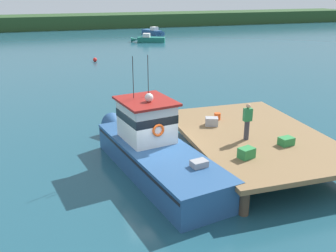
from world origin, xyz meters
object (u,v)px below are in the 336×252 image
moored_boat_near_channel (153,32)px  mooring_buoy_spare_mooring (95,60)px  deckhand_by_the_boat (247,121)px  bait_bucket (217,116)px  mooring_buoy_inshore (152,111)px  main_fishing_boat (153,148)px  crate_single_far (212,121)px  crate_single_by_cleat (286,141)px  moored_boat_off_the_point (149,39)px  crate_stack_near_edge (246,153)px

moored_boat_near_channel → mooring_buoy_spare_mooring: bearing=-119.7°
deckhand_by_the_boat → mooring_buoy_spare_mooring: (-3.35, 26.80, -1.85)m
bait_bucket → mooring_buoy_inshore: bait_bucket is taller
main_fishing_boat → bait_bucket: bearing=28.6°
mooring_buoy_spare_mooring → crate_single_far: bearing=-84.0°
mooring_buoy_inshore → mooring_buoy_spare_mooring: size_ratio=1.09×
crate_single_far → mooring_buoy_inshore: (-1.41, 5.87, -1.17)m
main_fishing_boat → mooring_buoy_spare_mooring: (0.69, 26.14, -0.79)m
crate_single_by_cleat → mooring_buoy_inshore: (-3.46, 9.03, -1.14)m
crate_single_by_cleat → main_fishing_boat: bearing=162.1°
main_fishing_boat → bait_bucket: main_fishing_boat is taller
crate_single_far → mooring_buoy_spare_mooring: bearing=96.0°
moored_boat_off_the_point → bait_bucket: bearing=-99.1°
moored_boat_off_the_point → mooring_buoy_inshore: size_ratio=10.29×
bait_bucket → mooring_buoy_spare_mooring: bait_bucket is taller
main_fishing_boat → deckhand_by_the_boat: 4.23m
crate_single_by_cleat → crate_single_far: crate_single_far is taller
main_fishing_boat → crate_single_far: (3.31, 1.43, 0.39)m
main_fishing_boat → crate_stack_near_edge: size_ratio=16.61×
main_fishing_boat → moored_boat_near_channel: (12.69, 47.20, -0.58)m
crate_single_far → moored_boat_off_the_point: size_ratio=0.13×
deckhand_by_the_boat → mooring_buoy_spare_mooring: deckhand_by_the_boat is taller
crate_single_by_cleat → bait_bucket: 4.13m
crate_single_far → deckhand_by_the_boat: bearing=-70.6°
main_fishing_boat → mooring_buoy_inshore: (1.90, 7.30, -0.77)m
crate_single_far → moored_boat_near_channel: bearing=78.4°
crate_single_by_cleat → mooring_buoy_inshore: crate_single_by_cleat is taller
bait_bucket → moored_boat_off_the_point: (5.90, 36.65, -0.95)m
deckhand_by_the_boat → mooring_buoy_inshore: size_ratio=3.51×
crate_single_by_cleat → mooring_buoy_inshore: bearing=111.0°
mooring_buoy_spare_mooring → main_fishing_boat: bearing=-91.5°
moored_boat_off_the_point → moored_boat_near_channel: bearing=71.2°
bait_bucket → moored_boat_off_the_point: bearing=80.9°
main_fishing_boat → moored_boat_near_channel: size_ratio=2.02×
crate_single_by_cleat → crate_single_far: size_ratio=1.00×
main_fishing_boat → mooring_buoy_spare_mooring: 26.16m
moored_boat_near_channel → crate_single_far: bearing=-101.6°
main_fishing_boat → crate_stack_near_edge: main_fishing_boat is taller
moored_boat_off_the_point → moored_boat_near_channel: 8.89m
crate_stack_near_edge → deckhand_by_the_boat: deckhand_by_the_boat is taller
mooring_buoy_inshore → moored_boat_near_channel: bearing=74.9°
moored_boat_off_the_point → crate_single_far: bearing=-99.9°
main_fishing_boat → mooring_buoy_inshore: 7.58m
crate_stack_near_edge → crate_single_far: bearing=87.4°
crate_single_by_cleat → deckhand_by_the_boat: bearing=140.9°
crate_single_far → moored_boat_near_channel: size_ratio=0.12×
crate_single_by_cleat → moored_boat_off_the_point: size_ratio=0.13×
bait_bucket → moored_boat_off_the_point: bait_bucket is taller
deckhand_by_the_boat → mooring_buoy_inshore: 8.45m
main_fishing_boat → moored_boat_off_the_point: main_fishing_boat is taller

